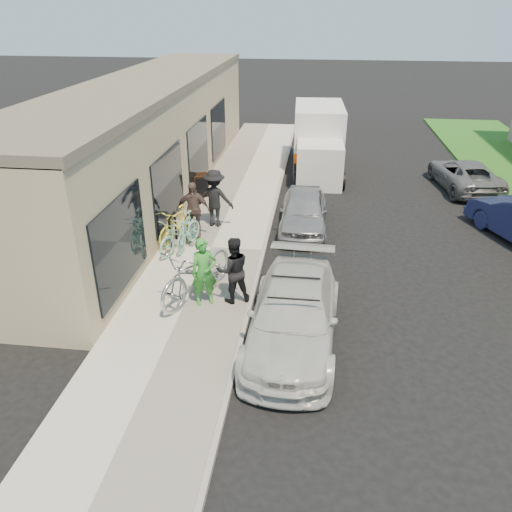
{
  "coord_description": "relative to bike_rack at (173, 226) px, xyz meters",
  "views": [
    {
      "loc": [
        0.98,
        -10.06,
        6.64
      ],
      "look_at": [
        -0.39,
        0.82,
        1.05
      ],
      "focal_mm": 35.0,
      "sensor_mm": 36.0,
      "label": 1
    }
  ],
  "objects": [
    {
      "name": "cruiser_bike_a",
      "position": [
        0.47,
        -0.13,
        -0.05
      ],
      "size": [
        0.61,
        1.74,
        1.03
      ],
      "primitive_type": "imported",
      "rotation": [
        0.0,
        0.0,
        -0.08
      ],
      "color": "#81C1AD",
      "rests_on": "sidewalk"
    },
    {
      "name": "moving_truck",
      "position": [
        4.15,
        8.53,
        0.48
      ],
      "size": [
        2.28,
        5.57,
        2.7
      ],
      "rotation": [
        0.0,
        0.0,
        0.04
      ],
      "color": "silver",
      "rests_on": "ground"
    },
    {
      "name": "woman_rider",
      "position": [
        1.66,
        -3.14,
        0.28
      ],
      "size": [
        0.73,
        0.63,
        1.69
      ],
      "primitive_type": "imported",
      "rotation": [
        0.0,
        0.0,
        0.44
      ],
      "color": "#328E2F",
      "rests_on": "sidewalk"
    },
    {
      "name": "sedan_white",
      "position": [
        3.83,
        -4.17,
        -0.05
      ],
      "size": [
        2.06,
        4.68,
        1.38
      ],
      "rotation": [
        0.0,
        0.0,
        -0.04
      ],
      "color": "beige",
      "rests_on": "ground"
    },
    {
      "name": "bystander_a",
      "position": [
        0.98,
        1.53,
        0.36
      ],
      "size": [
        1.25,
        0.79,
        1.86
      ],
      "primitive_type": "imported",
      "rotation": [
        0.0,
        0.0,
        3.06
      ],
      "color": "black",
      "rests_on": "sidewalk"
    },
    {
      "name": "bike_rack",
      "position": [
        0.0,
        0.0,
        0.0
      ],
      "size": [
        0.07,
        0.67,
        0.94
      ],
      "rotation": [
        0.0,
        0.0,
        0.01
      ],
      "color": "black",
      "rests_on": "sidewalk"
    },
    {
      "name": "man_standing",
      "position": [
        2.32,
        -2.94,
        0.27
      ],
      "size": [
        0.99,
        0.89,
        1.67
      ],
      "primitive_type": "imported",
      "rotation": [
        0.0,
        0.0,
        3.53
      ],
      "color": "black",
      "rests_on": "sidewalk"
    },
    {
      "name": "far_car_gray",
      "position": [
        9.96,
        6.73,
        -0.14
      ],
      "size": [
        2.43,
        4.35,
        1.15
      ],
      "primitive_type": "imported",
      "rotation": [
        0.0,
        0.0,
        3.27
      ],
      "color": "#595B5E",
      "rests_on": "ground"
    },
    {
      "name": "sandwich_board",
      "position": [
        -0.06,
        4.06,
        -0.12
      ],
      "size": [
        0.68,
        0.68,
        0.87
      ],
      "rotation": [
        0.0,
        0.0,
        0.34
      ],
      "color": "black",
      "rests_on": "sidewalk"
    },
    {
      "name": "tandem_bike",
      "position": [
        1.42,
        -2.86,
        0.13
      ],
      "size": [
        1.93,
        2.78,
        1.39
      ],
      "primitive_type": "imported",
      "rotation": [
        0.0,
        0.0,
        -0.43
      ],
      "color": "#B8B8BB",
      "rests_on": "sidewalk"
    },
    {
      "name": "sedan_silver",
      "position": [
        3.81,
        1.91,
        -0.09
      ],
      "size": [
        1.52,
        3.7,
        1.26
      ],
      "primitive_type": "imported",
      "rotation": [
        0.0,
        0.0,
        0.01
      ],
      "color": "#959599",
      "rests_on": "ground"
    },
    {
      "name": "cruiser_bike_c",
      "position": [
        0.08,
        0.19,
        -0.03
      ],
      "size": [
        1.11,
        1.85,
        1.08
      ],
      "primitive_type": "imported",
      "rotation": [
        0.0,
        0.0,
        -0.36
      ],
      "color": "yellow",
      "rests_on": "sidewalk"
    },
    {
      "name": "storefront",
      "position": [
        -2.07,
        4.89,
        1.41
      ],
      "size": [
        3.6,
        20.0,
        4.22
      ],
      "color": "tan",
      "rests_on": "ground"
    },
    {
      "name": "bystander_b",
      "position": [
        0.49,
        0.6,
        0.31
      ],
      "size": [
        1.05,
        0.48,
        1.75
      ],
      "primitive_type": "imported",
      "rotation": [
        0.0,
        0.0,
        0.05
      ],
      "color": "brown",
      "rests_on": "sidewalk"
    },
    {
      "name": "sidewalk",
      "position": [
        1.17,
        -0.1,
        -0.64
      ],
      "size": [
        3.0,
        34.0,
        0.15
      ],
      "primitive_type": "cube",
      "color": "#BBB5A9",
      "rests_on": "ground"
    },
    {
      "name": "curb",
      "position": [
        2.72,
        -0.1,
        -0.65
      ],
      "size": [
        0.12,
        34.0,
        0.13
      ],
      "primitive_type": "cube",
      "color": "gray",
      "rests_on": "ground"
    },
    {
      "name": "cruiser_bike_b",
      "position": [
        0.33,
        -0.35,
        -0.05
      ],
      "size": [
        1.32,
        2.07,
        1.03
      ],
      "primitive_type": "imported",
      "rotation": [
        0.0,
        0.0,
        -0.35
      ],
      "color": "#81C1AD",
      "rests_on": "sidewalk"
    },
    {
      "name": "ground",
      "position": [
        3.17,
        -3.1,
        -0.71
      ],
      "size": [
        120.0,
        120.0,
        0.0
      ],
      "primitive_type": "plane",
      "color": "black",
      "rests_on": "ground"
    }
  ]
}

